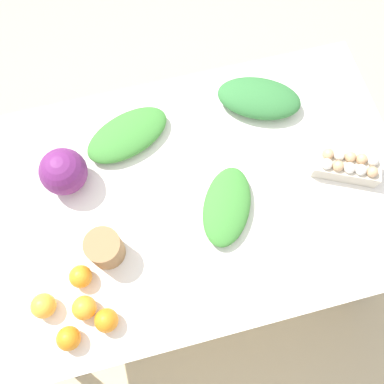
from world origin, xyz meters
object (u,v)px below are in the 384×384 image
at_px(greens_bunch_scallion, 259,98).
at_px(orange_3, 43,306).
at_px(orange_1, 106,320).
at_px(greens_bunch_chard, 127,135).
at_px(orange_4, 81,277).
at_px(paper_bag, 105,248).
at_px(egg_carton, 347,166).
at_px(cabbage_purple, 63,172).
at_px(greens_bunch_beet_tops, 227,206).
at_px(orange_2, 69,338).
at_px(orange_0, 84,308).

xyz_separation_m(greens_bunch_scallion, orange_3, (-0.86, -0.53, -0.00)).
bearing_deg(orange_1, greens_bunch_chard, 72.86).
relative_size(greens_bunch_chard, orange_4, 4.35).
bearing_deg(paper_bag, greens_bunch_scallion, 32.82).
bearing_deg(egg_carton, greens_bunch_scallion, -32.37).
bearing_deg(cabbage_purple, orange_3, -108.16).
height_order(egg_carton, greens_bunch_beet_tops, egg_carton).
bearing_deg(orange_4, orange_1, -70.18).
distance_m(egg_carton, orange_2, 1.05).
bearing_deg(greens_bunch_chard, orange_0, -113.95).
bearing_deg(orange_3, orange_0, -17.11).
bearing_deg(greens_bunch_beet_tops, egg_carton, 4.44).
bearing_deg(orange_4, paper_bag, 34.01).
bearing_deg(orange_3, orange_4, 25.96).
distance_m(paper_bag, greens_bunch_scallion, 0.76).
distance_m(cabbage_purple, greens_bunch_scallion, 0.74).
bearing_deg(orange_4, greens_bunch_beet_tops, 12.26).
distance_m(cabbage_purple, orange_3, 0.43).
bearing_deg(greens_bunch_scallion, greens_bunch_chard, -177.42).
distance_m(cabbage_purple, orange_0, 0.44).
bearing_deg(orange_2, egg_carton, 17.46).
xyz_separation_m(paper_bag, orange_0, (-0.10, -0.16, -0.02)).
distance_m(orange_0, orange_2, 0.10).
bearing_deg(orange_1, cabbage_purple, 95.12).
distance_m(greens_bunch_beet_tops, orange_2, 0.64).
distance_m(cabbage_purple, orange_2, 0.52).
relative_size(cabbage_purple, egg_carton, 0.66).
xyz_separation_m(egg_carton, orange_1, (-0.89, -0.29, -0.01)).
bearing_deg(orange_1, orange_2, -169.05).
relative_size(orange_1, orange_4, 1.02).
bearing_deg(orange_1, greens_bunch_beet_tops, 29.84).
xyz_separation_m(paper_bag, greens_bunch_chard, (0.15, 0.39, -0.03)).
relative_size(paper_bag, greens_bunch_scallion, 0.39).
bearing_deg(greens_bunch_scallion, paper_bag, -147.18).
bearing_deg(egg_carton, orange_4, 34.04).
distance_m(paper_bag, orange_1, 0.22).
height_order(orange_0, orange_4, orange_0).
bearing_deg(orange_4, orange_0, -92.61).
height_order(orange_0, orange_2, orange_0).
relative_size(greens_bunch_chard, orange_2, 4.31).
bearing_deg(cabbage_purple, orange_0, -91.82).
xyz_separation_m(greens_bunch_chard, orange_0, (-0.24, -0.55, 0.01)).
relative_size(greens_bunch_scallion, orange_2, 4.19).
relative_size(egg_carton, orange_2, 3.30).
bearing_deg(orange_4, orange_3, -154.04).
xyz_separation_m(greens_bunch_chard, orange_4, (-0.24, -0.45, 0.00)).
distance_m(greens_bunch_beet_tops, orange_0, 0.55).
height_order(greens_bunch_chard, orange_3, orange_3).
xyz_separation_m(paper_bag, orange_3, (-0.22, -0.12, -0.02)).
height_order(orange_1, orange_3, orange_3).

